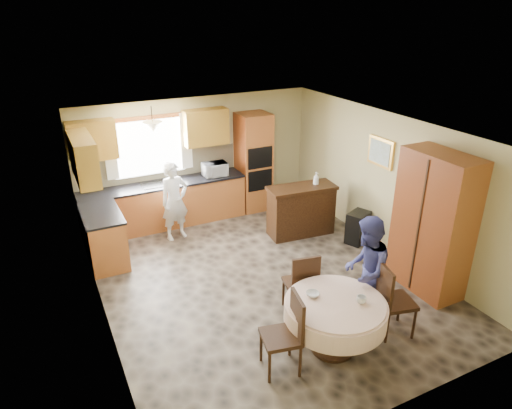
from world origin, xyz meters
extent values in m
cube|color=brown|center=(0.00, 0.00, 0.00)|extent=(5.00, 6.00, 0.01)
cube|color=white|center=(0.00, 0.00, 2.50)|extent=(5.00, 6.00, 0.01)
cube|color=tan|center=(0.00, 3.00, 1.25)|extent=(5.00, 0.02, 2.50)
cube|color=tan|center=(0.00, -3.00, 1.25)|extent=(5.00, 0.02, 2.50)
cube|color=tan|center=(-2.50, 0.00, 1.25)|extent=(0.02, 6.00, 2.50)
cube|color=tan|center=(2.50, 0.00, 1.25)|extent=(0.02, 6.00, 2.50)
cube|color=white|center=(-1.00, 2.98, 1.60)|extent=(1.40, 0.03, 1.10)
cube|color=white|center=(-1.75, 2.93, 1.65)|extent=(0.22, 0.02, 1.15)
cube|color=white|center=(-0.25, 2.93, 1.65)|extent=(0.22, 0.02, 1.15)
cube|color=orange|center=(-0.85, 2.70, 0.44)|extent=(3.30, 0.60, 0.88)
cube|color=black|center=(-0.85, 2.70, 0.90)|extent=(3.30, 0.64, 0.04)
cube|color=orange|center=(-2.20, 1.80, 0.44)|extent=(0.60, 1.20, 0.88)
cube|color=black|center=(-2.20, 1.80, 0.90)|extent=(0.64, 1.20, 0.04)
cube|color=#BEB086|center=(-0.85, 2.99, 1.18)|extent=(3.30, 0.02, 0.55)
cube|color=gold|center=(-2.05, 2.83, 1.91)|extent=(0.85, 0.33, 0.72)
cube|color=gold|center=(0.15, 2.83, 1.91)|extent=(0.90, 0.33, 0.72)
cube|color=gold|center=(-2.33, 1.80, 1.91)|extent=(0.33, 1.20, 0.72)
cube|color=orange|center=(1.15, 2.69, 1.06)|extent=(0.66, 0.62, 2.12)
cube|color=black|center=(1.15, 2.38, 1.25)|extent=(0.56, 0.01, 0.45)
cube|color=black|center=(1.15, 2.38, 0.75)|extent=(0.56, 0.01, 0.45)
cone|color=beige|center=(-1.00, 2.50, 2.12)|extent=(0.36, 0.36, 0.18)
cube|color=#36210E|center=(1.42, 1.14, 0.47)|extent=(1.36, 0.66, 0.94)
cube|color=black|center=(2.20, 0.35, 0.31)|extent=(0.53, 0.46, 0.61)
cube|color=orange|center=(2.22, -1.32, 1.12)|extent=(0.58, 1.17, 2.23)
cylinder|color=#36210E|center=(0.05, -1.89, 0.34)|extent=(0.19, 0.19, 0.68)
cylinder|color=#36210E|center=(0.05, -1.89, 0.02)|extent=(0.57, 0.57, 0.04)
cylinder|color=#F4DFC8|center=(0.05, -1.89, 0.72)|extent=(1.25, 1.25, 0.05)
cylinder|color=#F4DFC8|center=(0.05, -1.89, 0.58)|extent=(1.31, 1.31, 0.27)
cube|color=#36210E|center=(-0.74, -1.89, 0.48)|extent=(0.53, 0.53, 0.05)
cube|color=#36210E|center=(-0.54, -1.93, 0.77)|extent=(0.13, 0.43, 0.53)
cylinder|color=#36210E|center=(-0.94, -2.08, 0.23)|extent=(0.04, 0.04, 0.46)
cylinder|color=#36210E|center=(-0.55, -2.08, 0.23)|extent=(0.04, 0.04, 0.46)
cylinder|color=#36210E|center=(-0.94, -1.70, 0.23)|extent=(0.04, 0.04, 0.46)
cylinder|color=#36210E|center=(-0.55, -1.70, 0.23)|extent=(0.04, 0.04, 0.46)
cube|color=#36210E|center=(0.09, -0.99, 0.47)|extent=(0.51, 0.51, 0.05)
cube|color=#36210E|center=(0.05, -1.18, 0.75)|extent=(0.42, 0.12, 0.52)
cylinder|color=#36210E|center=(-0.10, -1.18, 0.22)|extent=(0.04, 0.04, 0.45)
cylinder|color=#36210E|center=(0.28, -1.18, 0.22)|extent=(0.04, 0.04, 0.45)
cylinder|color=#36210E|center=(-0.10, -0.80, 0.22)|extent=(0.04, 0.04, 0.45)
cylinder|color=#36210E|center=(0.28, -0.80, 0.22)|extent=(0.04, 0.04, 0.45)
cube|color=#36210E|center=(1.00, -1.97, 0.49)|extent=(0.55, 0.55, 0.05)
cube|color=#36210E|center=(0.80, -1.92, 0.78)|extent=(0.15, 0.43, 0.54)
cylinder|color=#36210E|center=(0.80, -2.16, 0.23)|extent=(0.04, 0.04, 0.47)
cylinder|color=#36210E|center=(1.19, -2.16, 0.23)|extent=(0.04, 0.04, 0.47)
cylinder|color=#36210E|center=(0.80, -1.77, 0.23)|extent=(0.04, 0.04, 0.47)
cylinder|color=#36210E|center=(1.19, -1.77, 0.23)|extent=(0.04, 0.04, 0.47)
cube|color=gold|center=(2.47, 0.26, 1.78)|extent=(0.05, 0.62, 0.51)
cube|color=silver|center=(2.44, 0.26, 1.78)|extent=(0.01, 0.51, 0.41)
imported|color=silver|center=(0.24, 2.65, 1.06)|extent=(0.50, 0.35, 0.27)
imported|color=silver|center=(-0.82, 2.07, 0.76)|extent=(0.62, 0.47, 1.53)
imported|color=navy|center=(0.80, -1.54, 0.80)|extent=(0.98, 0.97, 1.59)
imported|color=#B2B2B2|center=(1.04, 1.14, 0.96)|extent=(0.24, 0.24, 0.05)
imported|color=silver|center=(1.73, 1.14, 1.08)|extent=(0.13, 0.13, 0.29)
imported|color=#B2B2B2|center=(0.32, -2.05, 0.79)|extent=(0.15, 0.15, 0.10)
imported|color=#B2B2B2|center=(-0.14, -1.65, 0.77)|extent=(0.21, 0.21, 0.05)
camera|label=1|loc=(-2.97, -5.70, 4.17)|focal=32.00mm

